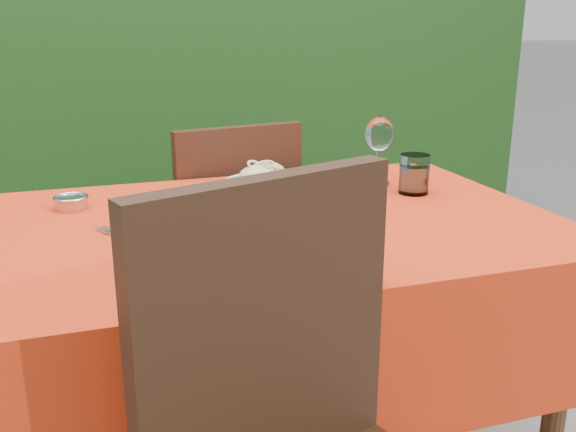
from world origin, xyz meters
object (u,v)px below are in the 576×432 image
object	(u,v)px
chair_far	(229,239)
fork	(126,240)
pizza_plate	(298,225)
wine_glass	(379,137)
pasta_plate	(264,180)
steel_ramekin	(71,203)
water_glass	(414,176)

from	to	relation	value
chair_far	fork	world-z (taller)	chair_far
pizza_plate	wine_glass	size ratio (longest dim) A/B	1.78
pasta_plate	steel_ramekin	size ratio (longest dim) A/B	2.98
pasta_plate	steel_ramekin	xyz separation A→B (m)	(-0.49, -0.04, -0.01)
chair_far	pizza_plate	bearing A→B (deg)	79.25
water_glass	fork	bearing A→B (deg)	-168.03
water_glass	fork	distance (m)	0.75
steel_ramekin	fork	bearing A→B (deg)	-69.90
pasta_plate	pizza_plate	bearing A→B (deg)	-96.25
pasta_plate	steel_ramekin	bearing A→B (deg)	-175.13
pizza_plate	fork	distance (m)	0.35
wine_glass	steel_ramekin	size ratio (longest dim) A/B	2.49
chair_far	water_glass	size ratio (longest dim) A/B	8.73
pizza_plate	steel_ramekin	distance (m)	0.57
pasta_plate	water_glass	size ratio (longest dim) A/B	2.20
water_glass	wine_glass	size ratio (longest dim) A/B	0.54
chair_far	water_glass	xyz separation A→B (m)	(0.38, -0.48, 0.29)
pizza_plate	steel_ramekin	bearing A→B (deg)	140.95
chair_far	pizza_plate	world-z (taller)	chair_far
chair_far	pasta_plate	xyz separation A→B (m)	(0.03, -0.31, 0.27)
water_glass	steel_ramekin	distance (m)	0.85
chair_far	wine_glass	distance (m)	0.62
pizza_plate	water_glass	xyz separation A→B (m)	(0.39, 0.23, 0.02)
chair_far	fork	distance (m)	0.77
water_glass	pasta_plate	bearing A→B (deg)	154.41
pizza_plate	wine_glass	bearing A→B (deg)	44.79
chair_far	pasta_plate	bearing A→B (deg)	85.62
pasta_plate	fork	xyz separation A→B (m)	(-0.38, -0.32, -0.02)
pizza_plate	water_glass	size ratio (longest dim) A/B	3.28
fork	steel_ramekin	distance (m)	0.30
chair_far	fork	size ratio (longest dim) A/B	4.28
chair_far	steel_ramekin	distance (m)	0.63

